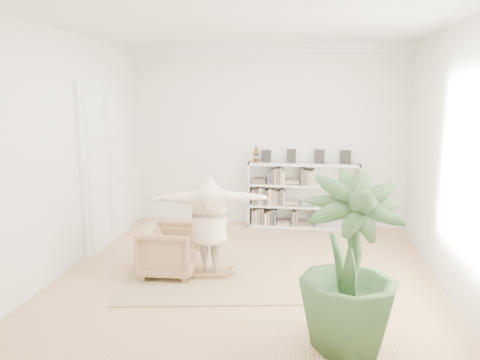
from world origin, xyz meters
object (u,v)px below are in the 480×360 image
Objects in this scene: armchair at (169,250)px; houseplant at (350,263)px; person at (210,222)px; bookshelf at (303,196)px; rocker_board at (210,272)px.

houseplant is at bearing -127.28° from armchair.
person is at bearing 137.89° from houseplant.
houseplant reaches higher than bookshelf.
rocker_board is at bearing -93.59° from armchair.
bookshelf is at bearing -37.28° from armchair.
houseplant is (1.85, -1.67, 0.09)m from person.
armchair is at bearing -10.37° from person.
houseplant is at bearing -51.98° from rocker_board.
rocker_board is (-1.29, -2.82, -0.57)m from bookshelf.
armchair is 0.46× the size of person.
rocker_board is 0.77m from person.
bookshelf is 1.25× the size of person.
rocker_board is at bearing 137.89° from houseplant.
rocker_board is (0.62, -0.01, -0.30)m from armchair.
houseplant is at bearing -82.98° from bookshelf.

